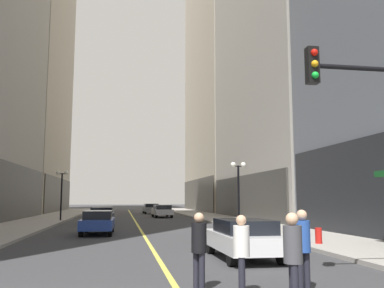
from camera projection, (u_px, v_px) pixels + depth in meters
ground_plane at (134, 220)px, 39.57m from camera, size 200.00×200.00×0.00m
sidewalk_left at (43, 220)px, 38.23m from camera, size 4.50×78.00×0.15m
sidewalk_right at (220, 218)px, 40.93m from camera, size 4.50×78.00×0.15m
lane_centre_stripe at (134, 220)px, 39.57m from camera, size 0.16×70.00×0.01m
building_left_far at (15, 5)px, 65.14m from camera, size 15.38×26.00×63.69m
building_right_mid at (305, 49)px, 44.18m from camera, size 14.14×24.00×35.22m
building_right_far at (227, 38)px, 70.24m from camera, size 10.40×26.00×57.54m
car_white at (243, 237)px, 14.19m from camera, size 1.86×4.26×1.32m
car_blue at (98, 222)px, 23.82m from camera, size 1.82×4.20×1.32m
car_navy at (102, 215)px, 33.73m from camera, size 1.95×4.27×1.32m
car_silver at (162, 211)px, 45.00m from camera, size 2.01×4.75×1.32m
car_grey at (151, 208)px, 55.56m from camera, size 2.09×4.08×1.32m
pedestrian_with_orange_bag at (293, 253)px, 7.62m from camera, size 0.40×0.40×1.77m
pedestrian_in_white_shirt at (242, 249)px, 8.82m from camera, size 0.43×0.43×1.67m
pedestrian_in_blue_hoodie at (303, 244)px, 9.17m from camera, size 0.36×0.36×1.78m
pedestrian_in_black_coat at (199, 245)px, 9.33m from camera, size 0.48×0.48×1.71m
street_lamp_left_far at (62, 184)px, 36.56m from camera, size 1.06×0.36×4.43m
street_lamp_right_mid at (238, 180)px, 28.00m from camera, size 1.06×0.36×4.43m
fire_hydrant_right at (319, 237)px, 17.57m from camera, size 0.28×0.28×0.80m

